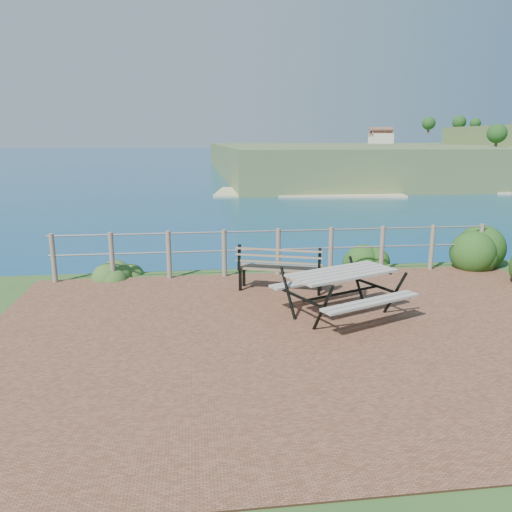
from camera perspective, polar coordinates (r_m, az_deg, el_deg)
The scene contains 8 objects.
ground at distance 7.64m, azimuth 6.81°, elevation -8.87°, with size 10.00×7.00×0.12m, color brown.
ocean at distance 206.88m, azimuth -6.92°, elevation 12.42°, with size 1200.00×1200.00×0.00m, color #136377.
safety_railing at distance 10.61m, azimuth 2.55°, elevation 0.78°, with size 9.40×0.10×1.00m.
picnic_table at distance 8.26m, azimuth 9.75°, elevation -3.73°, with size 1.93×1.44×0.75m.
park_bench at distance 9.46m, azimuth 2.83°, elevation -0.57°, with size 1.67×0.92×0.92m.
shrub_right_edge at distance 12.55m, azimuth 23.54°, elevation -1.06°, with size 1.09×1.09×1.56m, color #174114.
shrub_lip_west at distance 10.98m, azimuth -15.45°, elevation -2.35°, with size 0.83×0.83×0.59m, color #2D5620.
shrub_lip_east at distance 12.22m, azimuth 12.27°, elevation -0.60°, with size 0.87×0.87×0.66m, color #174114.
Camera 1 is at (-1.78, -6.86, 2.87)m, focal length 35.00 mm.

